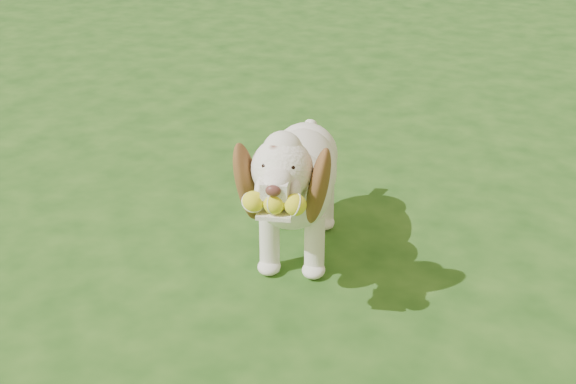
% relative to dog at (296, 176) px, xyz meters
% --- Properties ---
extents(ground, '(80.00, 80.00, 0.00)m').
position_rel_dog_xyz_m(ground, '(-0.60, -0.38, -0.38)').
color(ground, '#1C4513').
rests_on(ground, ground).
extents(dog, '(0.60, 1.08, 0.72)m').
position_rel_dog_xyz_m(dog, '(0.00, 0.00, 0.00)').
color(dog, white).
rests_on(dog, ground).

